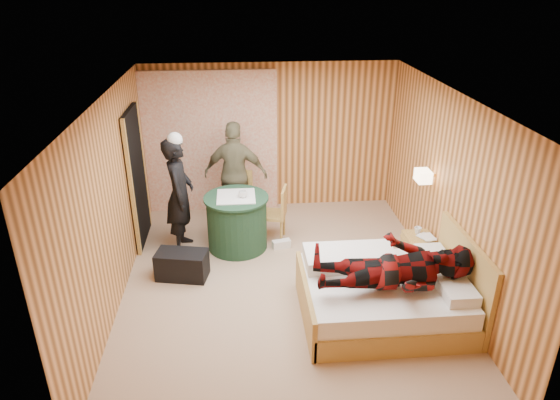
{
  "coord_description": "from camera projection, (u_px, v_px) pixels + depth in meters",
  "views": [
    {
      "loc": [
        -0.54,
        -5.6,
        3.8
      ],
      "look_at": [
        -0.02,
        0.38,
        1.05
      ],
      "focal_mm": 32.0,
      "sensor_mm": 36.0,
      "label": 1
    }
  ],
  "objects": [
    {
      "name": "floor",
      "position": [
        284.0,
        283.0,
        6.69
      ],
      "size": [
        4.2,
        5.0,
        0.01
      ],
      "primitive_type": "cube",
      "color": "tan",
      "rests_on": "ground"
    },
    {
      "name": "ceiling",
      "position": [
        285.0,
        98.0,
        5.65
      ],
      "size": [
        4.2,
        5.0,
        0.01
      ],
      "primitive_type": "cube",
      "color": "white",
      "rests_on": "wall_back"
    },
    {
      "name": "wall_back",
      "position": [
        271.0,
        137.0,
        8.44
      ],
      "size": [
        4.2,
        0.02,
        2.5
      ],
      "primitive_type": "cube",
      "color": "#E69D58",
      "rests_on": "floor"
    },
    {
      "name": "wall_left",
      "position": [
        111.0,
        204.0,
        6.01
      ],
      "size": [
        0.02,
        5.0,
        2.5
      ],
      "primitive_type": "cube",
      "color": "#E69D58",
      "rests_on": "floor"
    },
    {
      "name": "wall_right",
      "position": [
        449.0,
        192.0,
        6.34
      ],
      "size": [
        0.02,
        5.0,
        2.5
      ],
      "primitive_type": "cube",
      "color": "#E69D58",
      "rests_on": "floor"
    },
    {
      "name": "curtain",
      "position": [
        211.0,
        143.0,
        8.32
      ],
      "size": [
        2.2,
        0.08,
        2.4
      ],
      "primitive_type": "cube",
      "color": "silver",
      "rests_on": "floor"
    },
    {
      "name": "doorway",
      "position": [
        137.0,
        178.0,
        7.37
      ],
      "size": [
        0.06,
        0.9,
        2.05
      ],
      "primitive_type": "cube",
      "color": "black",
      "rests_on": "floor"
    },
    {
      "name": "wall_lamp",
      "position": [
        423.0,
        176.0,
        6.71
      ],
      "size": [
        0.26,
        0.24,
        0.16
      ],
      "color": "gold",
      "rests_on": "wall_right"
    },
    {
      "name": "bed",
      "position": [
        384.0,
        294.0,
        5.95
      ],
      "size": [
        1.94,
        1.48,
        1.02
      ],
      "color": "tan",
      "rests_on": "floor"
    },
    {
      "name": "nightstand",
      "position": [
        419.0,
        253.0,
        6.88
      ],
      "size": [
        0.39,
        0.53,
        0.51
      ],
      "color": "tan",
      "rests_on": "floor"
    },
    {
      "name": "round_table",
      "position": [
        237.0,
        222.0,
        7.4
      ],
      "size": [
        0.95,
        0.95,
        0.84
      ],
      "color": "#1F4328",
      "rests_on": "floor"
    },
    {
      "name": "chair_far",
      "position": [
        238.0,
        194.0,
        8.03
      ],
      "size": [
        0.54,
        0.54,
        0.93
      ],
      "rotation": [
        0.0,
        0.0,
        -0.34
      ],
      "color": "tan",
      "rests_on": "floor"
    },
    {
      "name": "chair_near",
      "position": [
        277.0,
        210.0,
        7.58
      ],
      "size": [
        0.47,
        0.47,
        0.87
      ],
      "rotation": [
        0.0,
        0.0,
        -1.8
      ],
      "color": "tan",
      "rests_on": "floor"
    },
    {
      "name": "duffel_bag",
      "position": [
        182.0,
        265.0,
        6.74
      ],
      "size": [
        0.73,
        0.49,
        0.38
      ],
      "primitive_type": "cube",
      "rotation": [
        0.0,
        0.0,
        -0.2
      ],
      "color": "black",
      "rests_on": "floor"
    },
    {
      "name": "sneaker_left",
      "position": [
        249.0,
        240.0,
        7.65
      ],
      "size": [
        0.28,
        0.17,
        0.12
      ],
      "primitive_type": "cube",
      "rotation": [
        0.0,
        0.0,
        0.28
      ],
      "color": "white",
      "rests_on": "floor"
    },
    {
      "name": "sneaker_right",
      "position": [
        281.0,
        244.0,
        7.52
      ],
      "size": [
        0.29,
        0.17,
        0.12
      ],
      "primitive_type": "cube",
      "rotation": [
        0.0,
        0.0,
        0.24
      ],
      "color": "white",
      "rests_on": "floor"
    },
    {
      "name": "woman_standing",
      "position": [
        180.0,
        195.0,
        7.22
      ],
      "size": [
        0.42,
        0.63,
        1.72
      ],
      "primitive_type": "imported",
      "rotation": [
        0.0,
        0.0,
        1.56
      ],
      "color": "black",
      "rests_on": "floor"
    },
    {
      "name": "man_at_table",
      "position": [
        236.0,
        175.0,
        7.94
      ],
      "size": [
        1.07,
        0.6,
        1.72
      ],
      "primitive_type": "imported",
      "rotation": [
        0.0,
        0.0,
        2.96
      ],
      "color": "#6C6648",
      "rests_on": "floor"
    },
    {
      "name": "man_on_bed",
      "position": [
        397.0,
        258.0,
        5.48
      ],
      "size": [
        0.86,
        0.67,
        1.77
      ],
      "primitive_type": "imported",
      "rotation": [
        0.0,
        1.57,
        0.0
      ],
      "color": "#630A09",
      "rests_on": "bed"
    },
    {
      "name": "book_lower",
      "position": [
        422.0,
        239.0,
        6.72
      ],
      "size": [
        0.26,
        0.28,
        0.02
      ],
      "primitive_type": "imported",
      "rotation": [
        0.0,
        0.0,
        0.52
      ],
      "color": "white",
      "rests_on": "nightstand"
    },
    {
      "name": "book_upper",
      "position": [
        422.0,
        238.0,
        6.72
      ],
      "size": [
        0.18,
        0.24,
        0.02
      ],
      "primitive_type": "imported",
      "rotation": [
        0.0,
        0.0,
        0.09
      ],
      "color": "white",
      "rests_on": "nightstand"
    },
    {
      "name": "cup_nightstand",
      "position": [
        418.0,
        230.0,
        6.87
      ],
      "size": [
        0.11,
        0.11,
        0.09
      ],
      "primitive_type": "imported",
      "rotation": [
        0.0,
        0.0,
        -0.1
      ],
      "color": "white",
      "rests_on": "nightstand"
    },
    {
      "name": "cup_table",
      "position": [
        243.0,
        194.0,
        7.17
      ],
      "size": [
        0.12,
        0.12,
        0.1
      ],
      "primitive_type": "imported",
      "rotation": [
        0.0,
        0.0,
        -0.01
      ],
      "color": "white",
      "rests_on": "round_table"
    }
  ]
}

